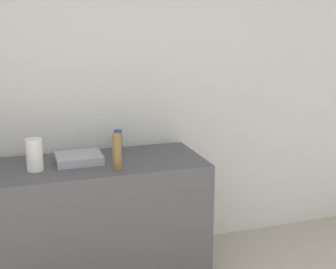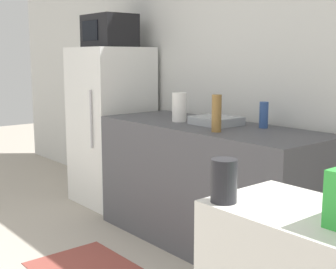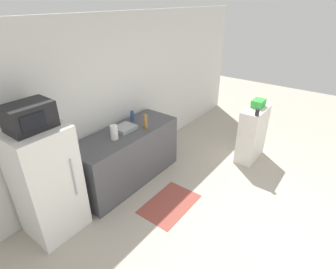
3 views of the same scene
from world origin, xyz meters
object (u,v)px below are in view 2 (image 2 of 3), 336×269
object	(u,v)px
microwave	(109,31)
jar	(224,181)
bottle_short	(264,115)
paper_towel_roll	(179,107)
refrigerator	(111,126)
bottle_tall	(217,113)

from	to	relation	value
microwave	jar	size ratio (longest dim) A/B	4.14
bottle_short	jar	xyz separation A→B (m)	(1.23, -1.69, 0.08)
paper_towel_roll	bottle_short	bearing A→B (deg)	20.53
microwave	bottle_short	distance (m)	1.83
refrigerator	bottle_short	world-z (taller)	refrigerator
microwave	bottle_tall	world-z (taller)	microwave
bottle_tall	jar	xyz separation A→B (m)	(1.32, -1.32, 0.05)
microwave	refrigerator	bearing A→B (deg)	71.10
refrigerator	bottle_tall	distance (m)	1.66
jar	paper_towel_roll	world-z (taller)	jar
microwave	bottle_short	size ratio (longest dim) A/B	2.63
refrigerator	paper_towel_roll	size ratio (longest dim) A/B	6.74
refrigerator	jar	size ratio (longest dim) A/B	12.77
microwave	bottle_short	bearing A→B (deg)	5.33
refrigerator	bottle_short	xyz separation A→B (m)	(1.71, 0.16, 0.26)
bottle_tall	paper_towel_roll	distance (m)	0.55
microwave	jar	distance (m)	3.36
microwave	bottle_tall	bearing A→B (deg)	-7.60
microwave	paper_towel_roll	size ratio (longest dim) A/B	2.18
bottle_tall	bottle_short	size ratio (longest dim) A/B	1.35
bottle_short	jar	world-z (taller)	jar
refrigerator	microwave	size ratio (longest dim) A/B	3.09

